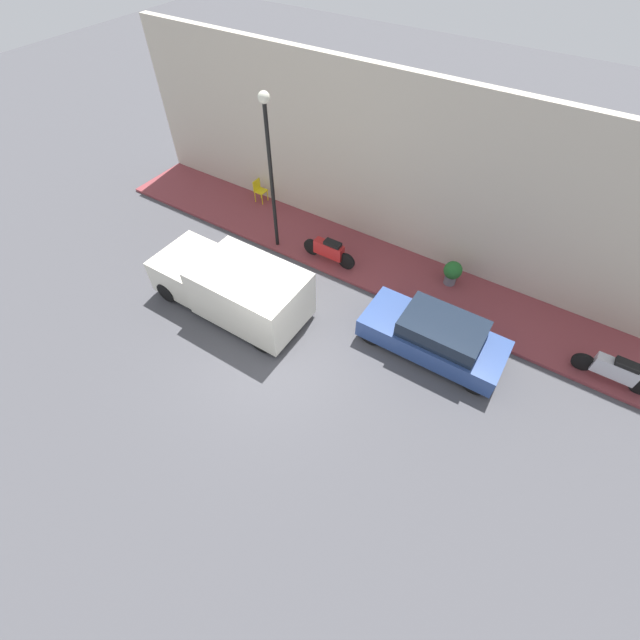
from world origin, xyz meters
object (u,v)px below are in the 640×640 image
object	(u,v)px
streetlamp	(269,156)
delivery_van	(231,286)
motorcycle_red	(329,250)
cafe_chair	(259,189)
parked_car	(435,336)
potted_plant	(452,272)
scooter_silver	(615,370)

from	to	relation	value
streetlamp	delivery_van	bearing A→B (deg)	-168.40
motorcycle_red	streetlamp	world-z (taller)	streetlamp
motorcycle_red	cafe_chair	bearing A→B (deg)	68.95
parked_car	streetlamp	world-z (taller)	streetlamp
potted_plant	parked_car	bearing A→B (deg)	-168.90
scooter_silver	potted_plant	distance (m)	5.04
parked_car	cafe_chair	size ratio (longest dim) A/B	4.60
streetlamp	cafe_chair	size ratio (longest dim) A/B	5.97
delivery_van	cafe_chair	world-z (taller)	delivery_van
parked_car	scooter_silver	bearing A→B (deg)	-71.33
streetlamp	potted_plant	world-z (taller)	streetlamp
potted_plant	cafe_chair	size ratio (longest dim) A/B	0.97
streetlamp	parked_car	bearing A→B (deg)	-101.97
scooter_silver	delivery_van	bearing A→B (deg)	107.40
motorcycle_red	cafe_chair	distance (m)	4.45
scooter_silver	motorcycle_red	bearing A→B (deg)	89.42
parked_car	potted_plant	world-z (taller)	parked_car
parked_car	potted_plant	bearing A→B (deg)	11.10
motorcycle_red	potted_plant	distance (m)	3.99
parked_car	cafe_chair	world-z (taller)	parked_car
scooter_silver	streetlamp	xyz separation A→B (m)	(-0.12, 10.69, 2.80)
scooter_silver	potted_plant	xyz separation A→B (m)	(1.26, 4.88, 0.02)
motorcycle_red	potted_plant	bearing A→B (deg)	-72.96
motorcycle_red	cafe_chair	xyz separation A→B (m)	(1.60, 4.15, 0.04)
parked_car	scooter_silver	distance (m)	4.59
parked_car	streetlamp	xyz separation A→B (m)	(1.34, 6.34, 2.76)
scooter_silver	streetlamp	bearing A→B (deg)	90.67
motorcycle_red	streetlamp	bearing A→B (deg)	96.11
delivery_van	streetlamp	xyz separation A→B (m)	(3.03, 0.62, 2.48)
delivery_van	parked_car	bearing A→B (deg)	-73.57
scooter_silver	cafe_chair	distance (m)	12.96
delivery_van	streetlamp	world-z (taller)	streetlamp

